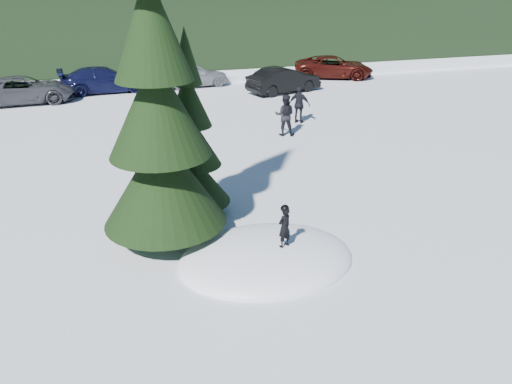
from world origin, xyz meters
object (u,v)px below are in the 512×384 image
object	(u,v)px
spruce_tall	(158,120)
adult_0	(285,115)
child_skier	(284,227)
spruce_short	(190,146)
car_6	(334,67)
car_2	(24,90)
car_5	(284,80)
car_3	(104,80)
adult_1	(299,105)
car_4	(194,75)

from	to	relation	value
spruce_tall	adult_0	size ratio (longest dim) A/B	4.71
spruce_tall	child_skier	size ratio (longest dim) A/B	8.32
spruce_short	car_6	size ratio (longest dim) A/B	1.00
car_2	car_5	bearing A→B (deg)	-99.66
car_3	car_5	world-z (taller)	same
car_5	car_6	world-z (taller)	car_5
adult_1	car_2	xyz separation A→B (m)	(-13.00, 8.45, -0.15)
spruce_short	car_5	size ratio (longest dim) A/B	1.16
spruce_short	adult_1	bearing A→B (deg)	50.65
adult_0	car_5	distance (m)	8.89
spruce_tall	car_6	distance (m)	24.68
car_3	adult_0	bearing A→B (deg)	-152.56
car_2	car_4	xyz separation A→B (m)	(9.87, 1.56, -0.01)
child_skier	spruce_short	bearing A→B (deg)	-88.58
spruce_tall	adult_1	world-z (taller)	spruce_tall
spruce_short	car_5	world-z (taller)	spruce_short
child_skier	adult_1	distance (m)	12.95
spruce_tall	car_2	distance (m)	19.09
adult_0	car_3	world-z (taller)	adult_0
car_2	car_5	distance (m)	14.84
car_2	car_6	xyz separation A→B (m)	(19.71, 1.56, 0.00)
adult_1	car_2	world-z (taller)	adult_1
spruce_short	adult_1	world-z (taller)	spruce_short
adult_0	car_5	xyz separation A→B (m)	(3.13, 8.32, -0.15)
spruce_short	car_2	size ratio (longest dim) A/B	1.00
car_5	car_4	bearing A→B (deg)	38.98
car_2	car_3	size ratio (longest dim) A/B	1.02
adult_0	adult_1	size ratio (longest dim) A/B	1.02
spruce_tall	car_4	xyz separation A→B (m)	(4.72, 19.76, -2.59)
adult_1	car_4	bearing A→B (deg)	-31.33
adult_1	car_3	bearing A→B (deg)	-8.00
spruce_short	car_6	bearing A→B (deg)	53.56
adult_0	car_2	xyz separation A→B (m)	(-11.60, 10.14, -0.17)
car_6	spruce_tall	bearing A→B (deg)	167.07
car_3	child_skier	bearing A→B (deg)	-175.53
adult_0	car_5	bearing A→B (deg)	-87.23
car_4	car_5	xyz separation A→B (m)	(4.86, -3.38, 0.03)
child_skier	adult_1	bearing A→B (deg)	-136.80
child_skier	car_5	xyz separation A→B (m)	(7.02, 18.45, -0.24)
child_skier	car_2	size ratio (longest dim) A/B	0.19
spruce_tall	car_5	world-z (taller)	spruce_tall
car_4	child_skier	bearing A→B (deg)	168.95
child_skier	car_4	size ratio (longest dim) A/B	0.24
child_skier	adult_1	size ratio (longest dim) A/B	0.58
car_4	car_6	world-z (taller)	car_6
car_5	car_3	bearing A→B (deg)	55.61
adult_0	adult_1	bearing A→B (deg)	-106.18
spruce_short	car_2	world-z (taller)	spruce_short
car_3	car_4	xyz separation A→B (m)	(5.50, -0.03, -0.03)
adult_1	car_6	size ratio (longest dim) A/B	0.33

